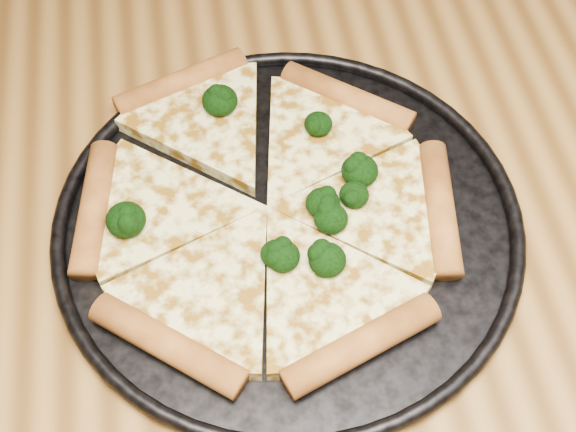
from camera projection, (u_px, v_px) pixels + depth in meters
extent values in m
cube|color=olive|center=(430.00, 275.00, 0.65)|extent=(1.20, 0.90, 0.04)
cylinder|color=black|center=(288.00, 225.00, 0.65)|extent=(0.37, 0.37, 0.01)
torus|color=black|center=(288.00, 220.00, 0.65)|extent=(0.39, 0.39, 0.01)
cylinder|color=#BE742F|center=(347.00, 98.00, 0.71)|extent=(0.11, 0.10, 0.02)
cylinder|color=#BE742F|center=(181.00, 83.00, 0.72)|extent=(0.13, 0.07, 0.02)
cylinder|color=#BE742F|center=(95.00, 208.00, 0.64)|extent=(0.04, 0.13, 0.02)
cylinder|color=#BE742F|center=(168.00, 345.00, 0.58)|extent=(0.11, 0.10, 0.02)
cylinder|color=#BE742F|center=(361.00, 345.00, 0.58)|extent=(0.13, 0.07, 0.02)
cylinder|color=#BE742F|center=(440.00, 208.00, 0.64)|extent=(0.04, 0.13, 0.02)
ellipsoid|color=black|center=(220.00, 100.00, 0.70)|extent=(0.03, 0.03, 0.02)
ellipsoid|color=black|center=(354.00, 195.00, 0.64)|extent=(0.02, 0.02, 0.02)
ellipsoid|color=black|center=(360.00, 171.00, 0.65)|extent=(0.03, 0.03, 0.02)
ellipsoid|color=black|center=(318.00, 124.00, 0.68)|extent=(0.02, 0.02, 0.02)
ellipsoid|color=black|center=(283.00, 256.00, 0.61)|extent=(0.03, 0.03, 0.02)
ellipsoid|color=black|center=(331.00, 218.00, 0.63)|extent=(0.03, 0.03, 0.02)
ellipsoid|color=black|center=(276.00, 254.00, 0.61)|extent=(0.02, 0.02, 0.02)
ellipsoid|color=black|center=(126.00, 220.00, 0.62)|extent=(0.03, 0.03, 0.02)
ellipsoid|color=black|center=(327.00, 260.00, 0.60)|extent=(0.03, 0.03, 0.02)
ellipsoid|color=black|center=(323.00, 203.00, 0.63)|extent=(0.03, 0.03, 0.02)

